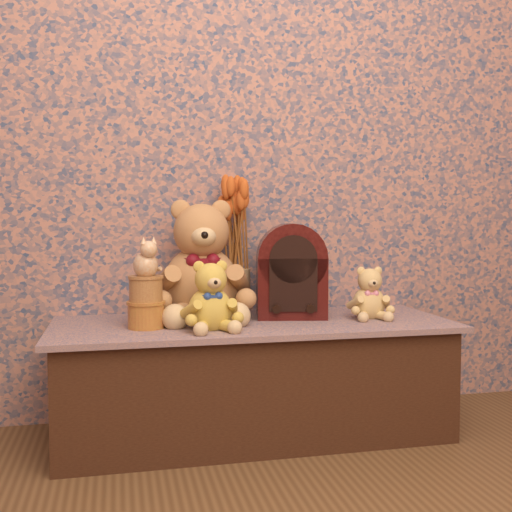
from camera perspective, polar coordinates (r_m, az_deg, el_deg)
The scene contains 10 objects.
display_shelf at distance 2.28m, azimuth -0.28°, elevation -11.21°, with size 1.43×0.57×0.42m, color #374271.
teddy_large at distance 2.29m, azimuth -5.13°, elevation 0.08°, with size 0.37×0.45×0.47m, color #A26C3E, non-canonical shape.
teddy_medium at distance 2.07m, azimuth -4.28°, elevation -3.39°, with size 0.20×0.23×0.25m, color #B79033, non-canonical shape.
teddy_small at distance 2.33m, azimuth 10.43°, elevation -3.16°, with size 0.16×0.20×0.21m, color #DBB368, non-canonical shape.
cathedral_radio at distance 2.32m, azimuth 3.27°, elevation -1.33°, with size 0.26×0.18×0.35m, color #330A09, non-canonical shape.
ceramic_vase at distance 2.39m, azimuth -1.82°, elevation -3.32°, with size 0.11×0.11×0.18m, color tan.
dried_stalks at distance 2.37m, azimuth -1.84°, elevation 4.24°, with size 0.24×0.24×0.45m, color #C85620, non-canonical shape.
biscuit_tin_lower at distance 2.13m, azimuth -10.15°, elevation -5.41°, with size 0.12×0.12×0.09m, color gold.
biscuit_tin_upper at distance 2.11m, azimuth -10.18°, elevation -3.05°, with size 0.11×0.11×0.09m, color tan.
cat_figurine at distance 2.10m, azimuth -10.21°, elevation -0.03°, with size 0.10×0.11×0.14m, color silver, non-canonical shape.
Camera 1 is at (-0.48, -0.93, 0.79)m, focal length 43.14 mm.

